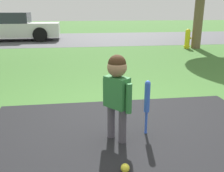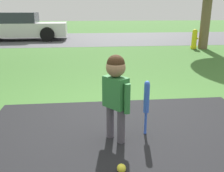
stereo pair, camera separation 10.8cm
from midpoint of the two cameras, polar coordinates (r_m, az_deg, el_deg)
name	(u,v)px [view 2 (the right image)]	position (r m, az deg, el deg)	size (l,w,h in m)	color
ground_plane	(122,128)	(3.34, 3.21, -9.55)	(60.00, 60.00, 0.00)	#3D6B2D
street_strip	(94,38)	(13.33, -3.86, 10.79)	(40.00, 6.00, 0.01)	#4C4C51
child	(116,87)	(2.80, 1.95, -0.12)	(0.30, 0.34, 1.03)	#4C4751
baseball_bat	(146,100)	(3.04, 8.90, -3.27)	(0.07, 0.07, 0.69)	blue
sports_ball	(121,168)	(2.52, 3.46, -18.26)	(0.09, 0.09, 0.09)	yellow
fire_hydrant	(194,39)	(10.31, 18.59, 10.09)	(0.27, 0.24, 0.76)	yellow
parked_car	(19,27)	(13.41, -20.36, 12.52)	(4.58, 1.93, 1.32)	silver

